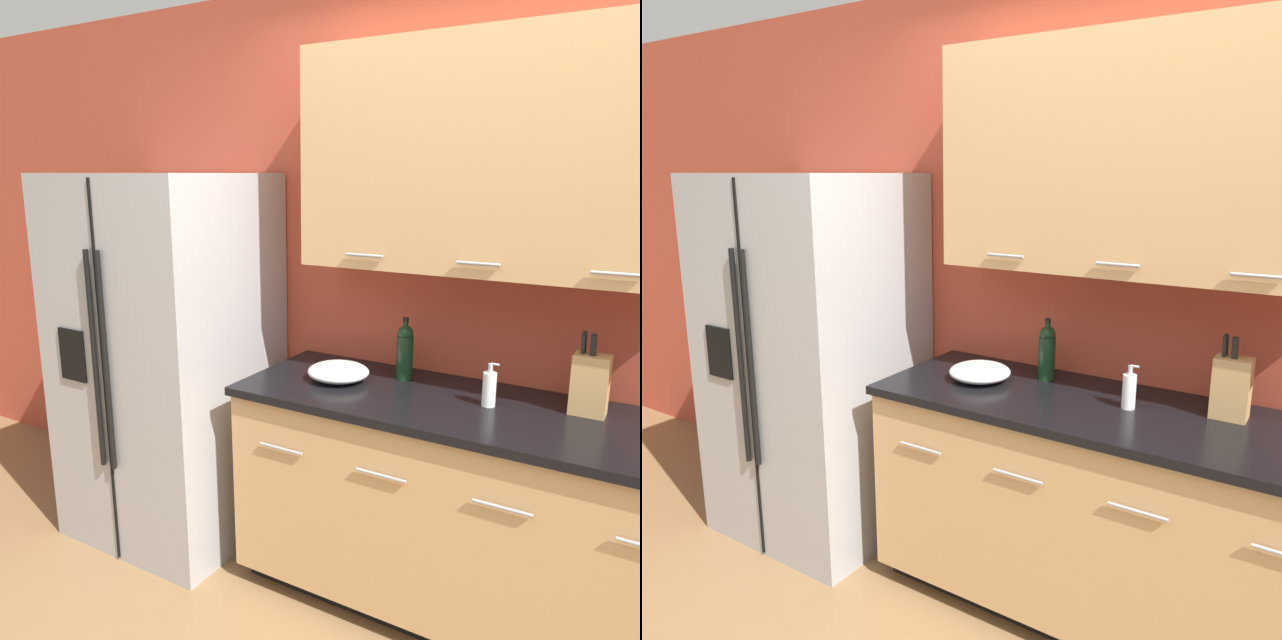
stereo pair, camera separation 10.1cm
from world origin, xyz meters
TOP-DOWN VIEW (x-y plane):
  - wall_back at (-0.02, 1.35)m, footprint 10.00×0.39m
  - counter_unit at (-0.08, 1.06)m, footprint 1.87×0.64m
  - refrigerator at (-1.57, 0.97)m, footprint 0.89×0.81m
  - knife_block at (0.32, 1.18)m, footprint 0.13×0.10m
  - wine_bottle at (-0.42, 1.21)m, footprint 0.07×0.07m
  - soap_dispenser at (-0.02, 1.07)m, footprint 0.06×0.05m
  - mixing_bowl at (-0.66, 1.05)m, footprint 0.26×0.26m

SIDE VIEW (x-z plane):
  - counter_unit at x=-0.08m, z-range 0.01..0.93m
  - refrigerator at x=-1.57m, z-range 0.00..1.79m
  - mixing_bowl at x=-0.66m, z-range 0.92..1.00m
  - soap_dispenser at x=-0.02m, z-range 0.91..1.08m
  - knife_block at x=0.32m, z-range 0.89..1.19m
  - wine_bottle at x=-0.42m, z-range 0.91..1.18m
  - wall_back at x=-0.02m, z-range 0.13..2.73m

